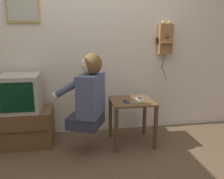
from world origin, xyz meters
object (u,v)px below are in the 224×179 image
at_px(wall_phone_antique, 165,39).
at_px(cell_phone_held, 126,101).
at_px(television, 21,93).
at_px(person, 89,94).
at_px(framed_picture, 22,6).
at_px(cell_phone_spare, 140,99).
at_px(toothbrush, 137,103).

bearing_deg(wall_phone_antique, cell_phone_held, -143.62).
distance_m(television, cell_phone_held, 1.32).
bearing_deg(wall_phone_antique, television, -172.77).
relative_size(person, cell_phone_held, 6.76).
xyz_separation_m(framed_picture, cell_phone_spare, (1.44, -0.45, -1.16)).
xyz_separation_m(framed_picture, toothbrush, (1.36, -0.62, -1.16)).
relative_size(television, cell_phone_held, 3.68).
xyz_separation_m(television, wall_phone_antique, (1.96, 0.25, 0.65)).
bearing_deg(person, toothbrush, -64.06).
xyz_separation_m(wall_phone_antique, cell_phone_spare, (-0.47, -0.40, -0.75)).
distance_m(person, cell_phone_spare, 0.71).
relative_size(cell_phone_held, cell_phone_spare, 0.97).
xyz_separation_m(wall_phone_antique, cell_phone_held, (-0.67, -0.49, -0.75)).
relative_size(person, television, 1.84).
distance_m(framed_picture, cell_phone_spare, 1.90).
relative_size(television, toothbrush, 3.09).
distance_m(television, framed_picture, 1.10).
bearing_deg(toothbrush, cell_phone_spare, -34.91).
relative_size(wall_phone_antique, cell_phone_held, 6.47).
bearing_deg(wall_phone_antique, person, -152.15).
bearing_deg(toothbrush, television, 67.53).
bearing_deg(television, framed_picture, 79.41).
bearing_deg(framed_picture, cell_phone_held, -23.44).
distance_m(cell_phone_held, cell_phone_spare, 0.22).
relative_size(wall_phone_antique, cell_phone_spare, 6.28).
bearing_deg(cell_phone_held, person, -171.91).
bearing_deg(framed_picture, wall_phone_antique, -1.31).
distance_m(television, wall_phone_antique, 2.08).
bearing_deg(wall_phone_antique, cell_phone_spare, -139.18).
distance_m(cell_phone_spare, toothbrush, 0.19).
height_order(wall_phone_antique, cell_phone_held, wall_phone_antique).
bearing_deg(framed_picture, cell_phone_spare, -17.23).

